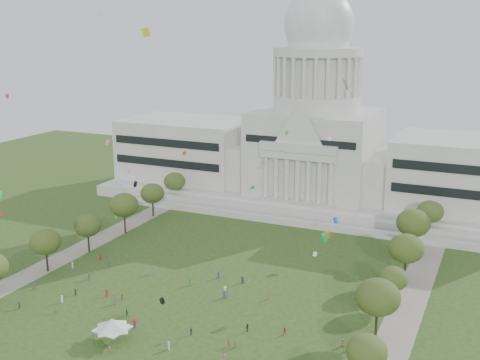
# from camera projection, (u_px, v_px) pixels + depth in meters

# --- Properties ---
(ground) EXTENTS (400.00, 400.00, 0.00)m
(ground) POSITION_uv_depth(u_px,v_px,m) (155.00, 334.00, 130.61)
(ground) COLOR #2D491A
(ground) RESTS_ON ground
(capitol) EXTENTS (160.00, 64.50, 91.30)m
(capitol) POSITION_uv_depth(u_px,v_px,m) (315.00, 143.00, 225.44)
(capitol) COLOR beige
(capitol) RESTS_ON ground
(path_left) EXTENTS (8.00, 160.00, 0.04)m
(path_left) POSITION_uv_depth(u_px,v_px,m) (70.00, 254.00, 176.19)
(path_left) COLOR gray
(path_left) RESTS_ON ground
(path_right) EXTENTS (8.00, 160.00, 0.04)m
(path_right) POSITION_uv_depth(u_px,v_px,m) (404.00, 317.00, 138.03)
(path_right) COLOR gray
(path_right) RESTS_ON ground
(row_tree_r_1) EXTENTS (7.58, 7.58, 10.78)m
(row_tree_r_1) POSITION_uv_depth(u_px,v_px,m) (367.00, 352.00, 108.80)
(row_tree_r_1) COLOR black
(row_tree_r_1) RESTS_ON ground
(row_tree_l_2) EXTENTS (8.42, 8.42, 11.97)m
(row_tree_l_2) POSITION_uv_depth(u_px,v_px,m) (45.00, 242.00, 161.69)
(row_tree_l_2) COLOR black
(row_tree_l_2) RESTS_ON ground
(row_tree_r_2) EXTENTS (9.55, 9.55, 13.58)m
(row_tree_r_2) POSITION_uv_depth(u_px,v_px,m) (378.00, 297.00, 126.07)
(row_tree_r_2) COLOR black
(row_tree_r_2) RESTS_ON ground
(row_tree_l_3) EXTENTS (8.12, 8.12, 11.55)m
(row_tree_l_3) POSITION_uv_depth(u_px,v_px,m) (87.00, 225.00, 176.06)
(row_tree_l_3) COLOR black
(row_tree_l_3) RESTS_ON ground
(row_tree_r_3) EXTENTS (7.01, 7.01, 9.98)m
(row_tree_r_3) POSITION_uv_depth(u_px,v_px,m) (393.00, 279.00, 141.68)
(row_tree_r_3) COLOR black
(row_tree_r_3) RESTS_ON ground
(row_tree_l_4) EXTENTS (9.29, 9.29, 13.21)m
(row_tree_l_4) POSITION_uv_depth(u_px,v_px,m) (124.00, 205.00, 192.12)
(row_tree_l_4) COLOR black
(row_tree_l_4) RESTS_ON ground
(row_tree_r_4) EXTENTS (9.19, 9.19, 13.06)m
(row_tree_r_4) POSITION_uv_depth(u_px,v_px,m) (406.00, 249.00, 154.73)
(row_tree_r_4) COLOR black
(row_tree_r_4) RESTS_ON ground
(row_tree_l_5) EXTENTS (8.33, 8.33, 11.85)m
(row_tree_l_5) POSITION_uv_depth(u_px,v_px,m) (152.00, 193.00, 209.23)
(row_tree_l_5) COLOR black
(row_tree_l_5) RESTS_ON ground
(row_tree_r_5) EXTENTS (9.82, 9.82, 13.96)m
(row_tree_r_5) POSITION_uv_depth(u_px,v_px,m) (414.00, 223.00, 172.88)
(row_tree_r_5) COLOR black
(row_tree_r_5) RESTS_ON ground
(row_tree_l_6) EXTENTS (8.19, 8.19, 11.64)m
(row_tree_l_6) POSITION_uv_depth(u_px,v_px,m) (175.00, 181.00, 225.94)
(row_tree_l_6) COLOR black
(row_tree_l_6) RESTS_ON ground
(row_tree_r_6) EXTENTS (8.42, 8.42, 11.97)m
(row_tree_r_6) POSITION_uv_depth(u_px,v_px,m) (430.00, 212.00, 188.10)
(row_tree_r_6) COLOR black
(row_tree_r_6) RESTS_ON ground
(event_tent) EXTENTS (9.70, 9.70, 4.85)m
(event_tent) POSITION_uv_depth(u_px,v_px,m) (112.00, 324.00, 126.91)
(event_tent) COLOR #4C4C4C
(event_tent) RESTS_ON ground
(person_0) EXTENTS (0.82, 0.93, 1.59)m
(person_0) POSITION_uv_depth(u_px,v_px,m) (343.00, 343.00, 125.22)
(person_0) COLOR olive
(person_0) RESTS_ON ground
(person_2) EXTENTS (0.92, 0.78, 1.62)m
(person_2) POSITION_uv_depth(u_px,v_px,m) (285.00, 331.00, 129.92)
(person_2) COLOR #B21E1E
(person_2) RESTS_ON ground
(person_3) EXTENTS (0.78, 1.09, 1.52)m
(person_3) POSITION_uv_depth(u_px,v_px,m) (229.00, 344.00, 124.97)
(person_3) COLOR #B21E1E
(person_3) RESTS_ON ground
(person_4) EXTENTS (0.56, 0.98, 1.64)m
(person_4) POSITION_uv_depth(u_px,v_px,m) (191.00, 331.00, 129.94)
(person_4) COLOR navy
(person_4) RESTS_ON ground
(person_5) EXTENTS (1.58, 1.50, 1.68)m
(person_5) POSITION_uv_depth(u_px,v_px,m) (127.00, 312.00, 138.50)
(person_5) COLOR #33723F
(person_5) RESTS_ON ground
(person_7) EXTENTS (0.75, 0.74, 1.67)m
(person_7) POSITION_uv_depth(u_px,v_px,m) (109.00, 350.00, 122.42)
(person_7) COLOR #994C8C
(person_7) RESTS_ON ground
(person_8) EXTENTS (0.77, 0.54, 1.47)m
(person_8) POSITION_uv_depth(u_px,v_px,m) (122.00, 297.00, 146.79)
(person_8) COLOR olive
(person_8) RESTS_ON ground
(person_9) EXTENTS (0.80, 1.14, 1.59)m
(person_9) POSITION_uv_depth(u_px,v_px,m) (224.00, 357.00, 119.72)
(person_9) COLOR #994C8C
(person_9) RESTS_ON ground
(person_10) EXTENTS (0.69, 1.11, 1.79)m
(person_10) POSITION_uv_depth(u_px,v_px,m) (247.00, 328.00, 131.33)
(person_10) COLOR #26262B
(person_10) RESTS_ON ground
(distant_crowd) EXTENTS (59.20, 37.46, 1.87)m
(distant_crowd) POSITION_uv_depth(u_px,v_px,m) (136.00, 292.00, 149.15)
(distant_crowd) COLOR #4C4C51
(distant_crowd) RESTS_ON ground
(kite_swarm) EXTENTS (79.35, 96.54, 65.12)m
(kite_swarm) POSITION_uv_depth(u_px,v_px,m) (179.00, 201.00, 132.93)
(kite_swarm) COLOR white
(kite_swarm) RESTS_ON ground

